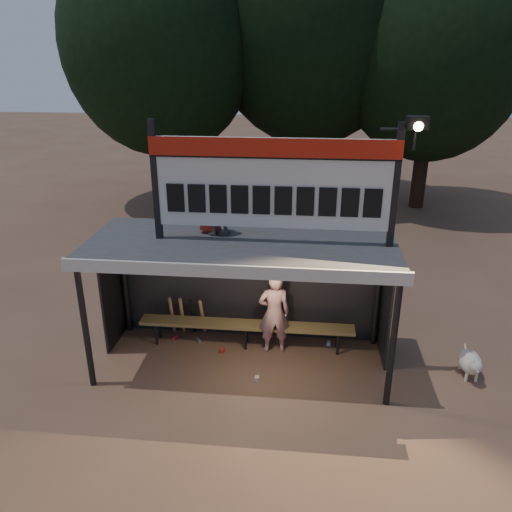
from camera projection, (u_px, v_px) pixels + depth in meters
The scene contains 13 objects.
ground at pixel (243, 362), 8.93m from camera, with size 80.00×80.00×0.00m, color brown.
player at pixel (274, 313), 8.99m from camera, with size 0.58×0.38×1.58m, color silver.
child_a at pixel (215, 204), 8.19m from camera, with size 0.50×0.39×1.03m, color slate.
child_b at pixel (210, 203), 8.28m from camera, with size 0.49×0.32×1.01m, color #AE281A.
dugout_shelter at pixel (243, 262), 8.47m from camera, with size 5.10×2.08×2.32m.
scoreboard_assembly at pixel (276, 181), 7.63m from camera, with size 4.10×0.27×1.99m.
bench at pixel (246, 326), 9.28m from camera, with size 4.00×0.35×0.48m.
tree_left at pixel (160, 42), 16.48m from camera, with size 6.46×6.46×9.27m.
tree_mid at pixel (312, 22), 17.14m from camera, with size 7.22×7.22×10.36m.
tree_right at pixel (435, 53), 16.20m from camera, with size 6.08×6.08×8.72m.
dog at pixel (471, 362), 8.43m from camera, with size 0.36×0.81×0.49m.
bats at pixel (187, 316), 9.64m from camera, with size 0.67×0.35×0.84m.
litter at pixel (237, 350), 9.25m from camera, with size 3.07×1.36×0.08m.
Camera 1 is at (1.02, -7.51, 5.10)m, focal length 35.00 mm.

